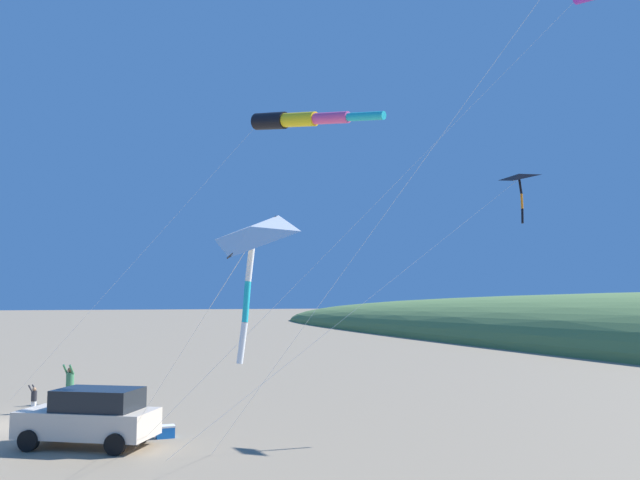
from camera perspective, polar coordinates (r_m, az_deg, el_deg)
parked_car at (r=22.74m, az=-19.69°, el=-14.55°), size 4.63×3.84×1.85m
cooler_box at (r=23.57m, az=-13.57°, el=-16.20°), size 0.62×0.42×0.42m
person_adult_flyer at (r=32.16m, az=-21.33°, el=-11.65°), size 0.60×0.64×1.79m
person_child_green_jacket at (r=30.09m, az=-24.07°, el=-12.67°), size 0.42×0.41×1.17m
kite_windsock_striped_overhead at (r=28.05m, az=-2.05°, el=10.62°), size 13.64×12.54×13.13m
kite_delta_white_trailing at (r=25.35m, az=17.19°, el=5.25°), size 13.43×1.48×9.58m
kite_delta_teal_far_right at (r=10.10m, az=-6.27°, el=0.17°), size 1.39×14.07×6.11m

